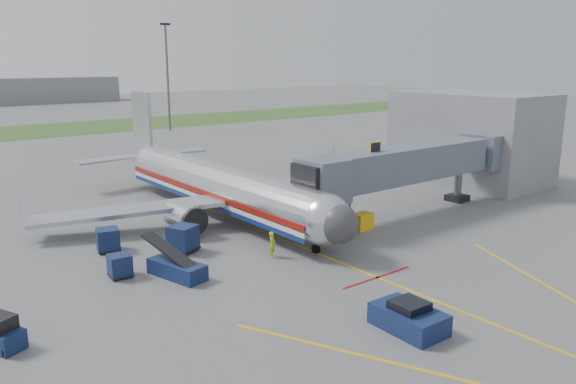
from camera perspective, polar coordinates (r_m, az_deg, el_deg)
ground at (r=39.27m, az=4.77°, el=-6.93°), size 400.00×400.00×0.00m
grass_strip at (r=120.34m, az=-25.90°, el=5.48°), size 300.00×25.00×0.01m
apron_markings at (r=34.63m, az=13.25°, el=-10.10°), size 21.52×50.00×0.01m
airliner at (r=50.30m, az=-7.04°, el=0.67°), size 32.10×35.67×10.25m
jet_bridge at (r=50.49m, az=11.75°, el=2.65°), size 25.30×4.00×6.90m
terminal at (r=66.96m, az=18.06°, el=5.29°), size 10.00×16.00×10.00m
light_mast_right at (r=113.63m, az=-12.14°, el=11.58°), size 2.00×0.44×20.40m
pushback_tug at (r=30.10m, az=12.16°, el=-12.38°), size 2.39×3.79×1.55m
baggage_tug at (r=31.00m, az=-27.26°, el=-12.66°), size 2.12×2.70×1.68m
baggage_cart_a at (r=42.71m, az=-17.81°, el=-4.64°), size 1.90×1.90×1.69m
baggage_cart_b at (r=41.26m, az=-10.63°, el=-4.66°), size 2.39×2.39×1.95m
baggage_cart_c at (r=37.60m, az=-16.72°, el=-7.18°), size 1.49×1.49×1.48m
belt_loader at (r=36.82m, az=-11.27°, el=-7.57°), size 2.55×5.09×2.40m
ground_power_cart at (r=46.33m, az=7.56°, el=-2.97°), size 1.74×1.21×1.35m
ramp_worker at (r=39.49m, az=-1.61°, el=-5.35°), size 0.81×0.75×1.85m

